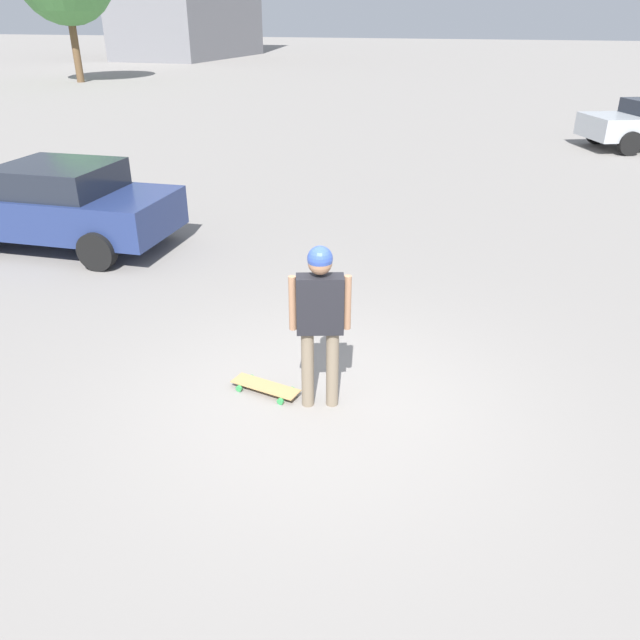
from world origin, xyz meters
TOP-DOWN VIEW (x-y plane):
  - ground_plane at (0.00, 0.00)m, footprint 220.00×220.00m
  - person at (0.00, 0.00)m, footprint 0.59×0.34m
  - skateboard at (-0.64, 0.04)m, footprint 0.81×0.39m
  - car_parked_near at (-5.84, 3.48)m, footprint 4.11×2.17m

SIDE VIEW (x-z plane):
  - ground_plane at x=0.00m, z-range 0.00..0.00m
  - skateboard at x=-0.64m, z-range 0.03..0.11m
  - car_parked_near at x=-5.84m, z-range 0.03..1.49m
  - person at x=0.00m, z-range 0.21..1.98m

